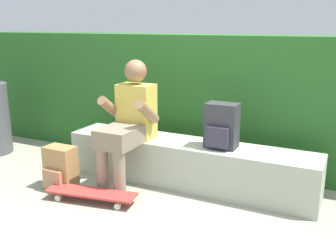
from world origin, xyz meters
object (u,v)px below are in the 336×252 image
(skateboard_near_person, at_px, (91,193))
(person_skater, at_px, (129,120))
(backpack_on_ground, at_px, (60,168))
(backpack_on_bench, at_px, (221,126))
(bench_main, at_px, (188,163))

(skateboard_near_person, bearing_deg, person_skater, 80.70)
(person_skater, height_order, backpack_on_ground, person_skater)
(backpack_on_bench, xyz_separation_m, backpack_on_ground, (-1.35, -0.59, -0.42))
(person_skater, bearing_deg, backpack_on_bench, 13.41)
(skateboard_near_person, distance_m, backpack_on_bench, 1.28)
(person_skater, relative_size, backpack_on_bench, 2.93)
(person_skater, bearing_deg, backpack_on_ground, -142.42)
(skateboard_near_person, height_order, backpack_on_ground, backpack_on_ground)
(skateboard_near_person, bearing_deg, backpack_on_bench, 37.42)
(bench_main, distance_m, backpack_on_ground, 1.19)
(bench_main, xyz_separation_m, person_skater, (-0.51, -0.21, 0.41))
(bench_main, xyz_separation_m, backpack_on_ground, (-1.03, -0.60, -0.02))
(person_skater, distance_m, skateboard_near_person, 0.75)
(backpack_on_bench, relative_size, backpack_on_ground, 1.00)
(bench_main, bearing_deg, backpack_on_bench, -1.67)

